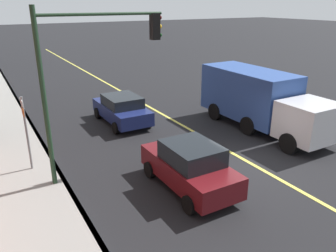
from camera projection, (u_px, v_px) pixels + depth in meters
ground at (251, 164)px, 13.47m from camera, size 200.00×200.00×0.00m
sidewalk_slab at (39, 226)px, 9.62m from camera, size 80.00×2.67×0.15m
curb_edge at (82, 213)px, 10.21m from camera, size 80.00×0.16×0.15m
lane_stripe_center at (251, 164)px, 13.47m from camera, size 80.00×0.16×0.01m
car_maroon at (190, 166)px, 11.48m from camera, size 3.99×1.90×1.67m
car_navy at (122, 109)px, 17.75m from camera, size 4.13×1.96×1.51m
truck_blue at (260, 99)px, 16.82m from camera, size 7.43×2.42×2.86m
traffic_light_mast at (91, 65)px, 11.14m from camera, size 0.28×4.37×6.02m
street_sign_post at (26, 129)px, 12.24m from camera, size 0.60×0.08×2.96m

